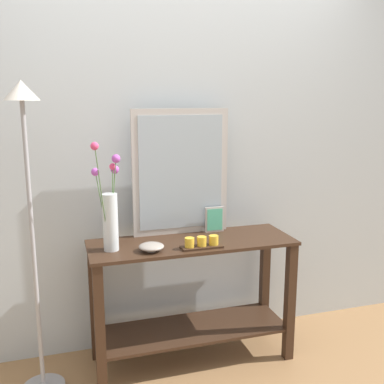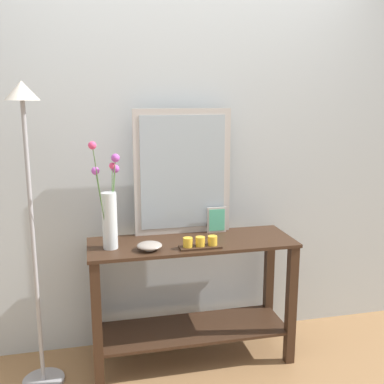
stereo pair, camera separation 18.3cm
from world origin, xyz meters
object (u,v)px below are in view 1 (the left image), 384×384
Objects in this scene: candle_tray at (202,243)px; floor_lamp at (29,190)px; mirror_leaning at (181,172)px; tall_vase_left at (110,213)px; console_table at (192,288)px; picture_frame_small at (215,219)px; decorative_bowl at (151,247)px.

floor_lamp reaches higher than candle_tray.
tall_vase_left is (-0.47, -0.20, -0.18)m from mirror_leaning.
candle_tray is at bearing -82.45° from console_table.
decorative_bowl is (-0.47, -0.25, -0.06)m from picture_frame_small.
tall_vase_left is 0.37× the size of floor_lamp.
candle_tray is 1.68× the size of decorative_bowl.
console_table is 0.45m from decorative_bowl.
mirror_leaning is 1.25× the size of tall_vase_left.
decorative_bowl is (-0.28, -0.11, 0.34)m from console_table.
floor_lamp reaches higher than tall_vase_left.
tall_vase_left is at bearing 157.54° from decorative_bowl.
decorative_bowl is at bearing -158.57° from console_table.
tall_vase_left is 2.60× the size of candle_tray.
decorative_bowl is at bearing -151.92° from picture_frame_small.
floor_lamp is (-0.91, -0.05, 0.69)m from console_table.
mirror_leaning is at bearing 96.28° from candle_tray.
decorative_bowl is (-0.29, 0.03, -0.00)m from candle_tray.
tall_vase_left is 0.30m from decorative_bowl.
candle_tray is at bearing -12.90° from tall_vase_left.
candle_tray is 1.46× the size of picture_frame_small.
candle_tray is at bearing -5.06° from floor_lamp.
picture_frame_small is at bearing 13.28° from tall_vase_left.
picture_frame_small reaches higher than candle_tray.
decorative_bowl is 0.08× the size of floor_lamp.
mirror_leaning is 0.93m from floor_lamp.
decorative_bowl is at bearing -4.94° from floor_lamp.
picture_frame_small is 0.10× the size of floor_lamp.
tall_vase_left is at bearing 4.68° from floor_lamp.
floor_lamp reaches higher than console_table.
tall_vase_left reaches higher than console_table.
picture_frame_small is (0.21, -0.04, -0.31)m from mirror_leaning.
tall_vase_left is 3.80× the size of picture_frame_small.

